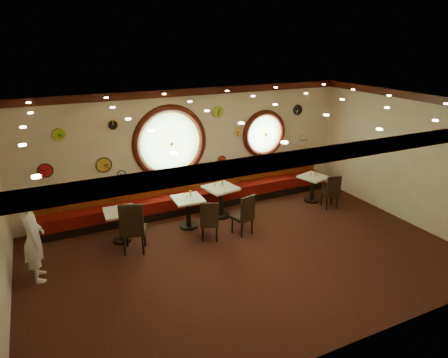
% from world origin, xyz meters
% --- Properties ---
extents(floor, '(9.00, 6.00, 0.00)m').
position_xyz_m(floor, '(0.00, 0.00, 0.00)').
color(floor, black).
rests_on(floor, ground).
extents(ceiling, '(9.00, 6.00, 0.02)m').
position_xyz_m(ceiling, '(0.00, 0.00, 3.20)').
color(ceiling, gold).
rests_on(ceiling, wall_back).
extents(wall_back, '(9.00, 0.02, 3.20)m').
position_xyz_m(wall_back, '(0.00, 3.00, 1.60)').
color(wall_back, beige).
rests_on(wall_back, floor).
extents(wall_front, '(9.00, 0.02, 3.20)m').
position_xyz_m(wall_front, '(0.00, -3.00, 1.60)').
color(wall_front, beige).
rests_on(wall_front, floor).
extents(wall_right, '(0.02, 6.00, 3.20)m').
position_xyz_m(wall_right, '(4.50, 0.00, 1.60)').
color(wall_right, beige).
rests_on(wall_right, floor).
extents(molding_back, '(9.00, 0.10, 0.18)m').
position_xyz_m(molding_back, '(0.00, 2.95, 3.11)').
color(molding_back, '#340F09').
rests_on(molding_back, wall_back).
extents(molding_front, '(9.00, 0.10, 0.18)m').
position_xyz_m(molding_front, '(0.00, -2.95, 3.11)').
color(molding_front, '#340F09').
rests_on(molding_front, wall_back).
extents(molding_right, '(0.10, 6.00, 0.18)m').
position_xyz_m(molding_right, '(4.45, 0.00, 3.11)').
color(molding_right, '#340F09').
rests_on(molding_right, wall_back).
extents(banquette_base, '(8.00, 0.55, 0.20)m').
position_xyz_m(banquette_base, '(0.00, 2.72, 0.10)').
color(banquette_base, black).
rests_on(banquette_base, floor).
extents(banquette_seat, '(8.00, 0.55, 0.30)m').
position_xyz_m(banquette_seat, '(0.00, 2.72, 0.35)').
color(banquette_seat, '#5A0A07').
rests_on(banquette_seat, banquette_base).
extents(banquette_back, '(8.00, 0.10, 0.55)m').
position_xyz_m(banquette_back, '(0.00, 2.94, 0.75)').
color(banquette_back, '#5B0707').
rests_on(banquette_back, wall_back).
extents(porthole_left_glass, '(1.66, 0.02, 1.66)m').
position_xyz_m(porthole_left_glass, '(-0.60, 3.00, 1.85)').
color(porthole_left_glass, '#81AE68').
rests_on(porthole_left_glass, wall_back).
extents(porthole_left_frame, '(1.98, 0.18, 1.98)m').
position_xyz_m(porthole_left_frame, '(-0.60, 2.98, 1.85)').
color(porthole_left_frame, '#340F09').
rests_on(porthole_left_frame, wall_back).
extents(porthole_left_ring, '(1.61, 0.03, 1.61)m').
position_xyz_m(porthole_left_ring, '(-0.60, 2.95, 1.85)').
color(porthole_left_ring, yellow).
rests_on(porthole_left_ring, wall_back).
extents(porthole_right_glass, '(1.10, 0.02, 1.10)m').
position_xyz_m(porthole_right_glass, '(2.20, 3.00, 1.80)').
color(porthole_right_glass, '#81AE68').
rests_on(porthole_right_glass, wall_back).
extents(porthole_right_frame, '(1.38, 0.18, 1.38)m').
position_xyz_m(porthole_right_frame, '(2.20, 2.98, 1.80)').
color(porthole_right_frame, '#340F09').
rests_on(porthole_right_frame, wall_back).
extents(porthole_right_ring, '(1.09, 0.03, 1.09)m').
position_xyz_m(porthole_right_ring, '(2.20, 2.95, 1.80)').
color(porthole_right_ring, yellow).
rests_on(porthole_right_ring, wall_back).
extents(wall_clock_0, '(0.30, 0.03, 0.30)m').
position_xyz_m(wall_clock_0, '(0.75, 2.96, 2.55)').
color(wall_clock_0, '#98B739').
rests_on(wall_clock_0, wall_back).
extents(wall_clock_1, '(0.24, 0.03, 0.24)m').
position_xyz_m(wall_clock_1, '(-2.00, 2.96, 2.45)').
color(wall_clock_1, black).
rests_on(wall_clock_1, wall_back).
extents(wall_clock_2, '(0.28, 0.03, 0.28)m').
position_xyz_m(wall_clock_2, '(3.30, 2.96, 2.40)').
color(wall_clock_2, black).
rests_on(wall_clock_2, wall_back).
extents(wall_clock_3, '(0.36, 0.03, 0.36)m').
position_xyz_m(wall_clock_3, '(-2.30, 2.96, 1.50)').
color(wall_clock_3, gold).
rests_on(wall_clock_3, wall_back).
extents(wall_clock_4, '(0.34, 0.03, 0.34)m').
position_xyz_m(wall_clock_4, '(3.55, 2.96, 1.45)').
color(wall_clock_4, silver).
rests_on(wall_clock_4, wall_back).
extents(wall_clock_5, '(0.20, 0.03, 0.20)m').
position_xyz_m(wall_clock_5, '(-1.90, 2.96, 1.20)').
color(wall_clock_5, silver).
rests_on(wall_clock_5, wall_back).
extents(wall_clock_6, '(0.32, 0.03, 0.32)m').
position_xyz_m(wall_clock_6, '(-3.60, 2.96, 1.55)').
color(wall_clock_6, red).
rests_on(wall_clock_6, wall_back).
extents(wall_clock_7, '(0.24, 0.03, 0.24)m').
position_xyz_m(wall_clock_7, '(0.85, 2.96, 1.20)').
color(wall_clock_7, red).
rests_on(wall_clock_7, wall_back).
extents(wall_clock_8, '(0.22, 0.03, 0.22)m').
position_xyz_m(wall_clock_8, '(1.35, 2.96, 1.95)').
color(wall_clock_8, '#EACE4E').
rests_on(wall_clock_8, wall_back).
extents(wall_clock_9, '(0.26, 0.03, 0.26)m').
position_xyz_m(wall_clock_9, '(-3.20, 2.96, 2.35)').
color(wall_clock_9, '#72A821').
rests_on(wall_clock_9, wall_back).
extents(table_a, '(0.72, 0.72, 0.75)m').
position_xyz_m(table_a, '(-2.23, 1.78, 0.47)').
color(table_a, black).
rests_on(table_a, floor).
extents(table_b, '(0.72, 0.72, 0.77)m').
position_xyz_m(table_b, '(-0.60, 1.79, 0.48)').
color(table_b, black).
rests_on(table_b, floor).
extents(table_c, '(0.86, 0.86, 0.82)m').
position_xyz_m(table_c, '(0.37, 1.99, 0.52)').
color(table_c, black).
rests_on(table_c, floor).
extents(table_d, '(0.83, 0.83, 0.75)m').
position_xyz_m(table_d, '(3.14, 1.81, 0.47)').
color(table_d, black).
rests_on(table_d, floor).
extents(chair_a, '(0.64, 0.64, 0.74)m').
position_xyz_m(chair_a, '(-2.11, 1.10, 0.68)').
color(chair_a, black).
rests_on(chair_a, floor).
extents(chair_b, '(0.54, 0.54, 0.60)m').
position_xyz_m(chair_b, '(-0.41, 0.93, 0.56)').
color(chair_b, black).
rests_on(chair_b, floor).
extents(chair_c, '(0.52, 0.52, 0.62)m').
position_xyz_m(chair_c, '(0.45, 0.83, 0.57)').
color(chair_c, black).
rests_on(chair_c, floor).
extents(chair_d, '(0.46, 0.46, 0.58)m').
position_xyz_m(chair_d, '(3.29, 1.17, 0.54)').
color(chair_d, black).
rests_on(chair_d, floor).
extents(condiment_a_salt, '(0.04, 0.04, 0.11)m').
position_xyz_m(condiment_a_salt, '(-2.25, 1.88, 0.81)').
color(condiment_a_salt, silver).
rests_on(condiment_a_salt, table_a).
extents(condiment_b_salt, '(0.03, 0.03, 0.09)m').
position_xyz_m(condiment_b_salt, '(-0.70, 1.88, 0.81)').
color(condiment_b_salt, silver).
rests_on(condiment_b_salt, table_b).
extents(condiment_c_salt, '(0.04, 0.04, 0.10)m').
position_xyz_m(condiment_c_salt, '(0.25, 2.10, 0.87)').
color(condiment_c_salt, '#BDBCC1').
rests_on(condiment_c_salt, table_c).
extents(condiment_d_salt, '(0.03, 0.03, 0.10)m').
position_xyz_m(condiment_d_salt, '(3.08, 1.86, 0.79)').
color(condiment_d_salt, silver).
rests_on(condiment_d_salt, table_d).
extents(condiment_a_pepper, '(0.04, 0.04, 0.10)m').
position_xyz_m(condiment_a_pepper, '(-2.27, 1.71, 0.80)').
color(condiment_a_pepper, silver).
rests_on(condiment_a_pepper, table_a).
extents(condiment_b_pepper, '(0.03, 0.03, 0.09)m').
position_xyz_m(condiment_b_pepper, '(-0.62, 1.80, 0.81)').
color(condiment_b_pepper, silver).
rests_on(condiment_b_pepper, table_b).
extents(condiment_c_pepper, '(0.03, 0.03, 0.10)m').
position_xyz_m(condiment_c_pepper, '(0.40, 2.01, 0.87)').
color(condiment_c_pepper, silver).
rests_on(condiment_c_pepper, table_c).
extents(condiment_d_pepper, '(0.04, 0.04, 0.11)m').
position_xyz_m(condiment_d_pepper, '(3.16, 1.79, 0.80)').
color(condiment_d_pepper, silver).
rests_on(condiment_d_pepper, table_d).
extents(condiment_a_bottle, '(0.04, 0.04, 0.14)m').
position_xyz_m(condiment_a_bottle, '(-2.10, 1.86, 0.82)').
color(condiment_a_bottle, orange).
rests_on(condiment_a_bottle, table_a).
extents(condiment_b_bottle, '(0.05, 0.05, 0.15)m').
position_xyz_m(condiment_b_bottle, '(-0.50, 1.88, 0.84)').
color(condiment_b_bottle, gold).
rests_on(condiment_b_bottle, table_b).
extents(condiment_c_bottle, '(0.05, 0.05, 0.15)m').
position_xyz_m(condiment_c_bottle, '(0.45, 2.07, 0.89)').
color(condiment_c_bottle, gold).
rests_on(condiment_c_bottle, table_c).
extents(condiment_d_bottle, '(0.04, 0.04, 0.14)m').
position_xyz_m(condiment_d_bottle, '(3.27, 1.84, 0.81)').
color(condiment_d_bottle, gold).
rests_on(condiment_d_bottle, table_d).
extents(waiter, '(0.42, 0.63, 1.71)m').
position_xyz_m(waiter, '(-4.00, 0.97, 0.86)').
color(waiter, white).
rests_on(waiter, floor).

